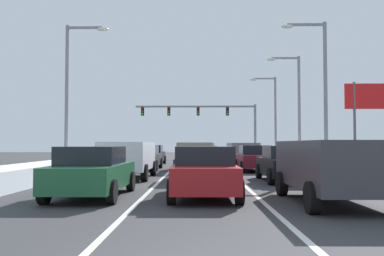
# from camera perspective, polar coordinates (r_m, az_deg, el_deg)

# --- Properties ---
(ground_plane) EXTENTS (120.00, 120.00, 0.00)m
(ground_plane) POSITION_cam_1_polar(r_m,az_deg,el_deg) (21.99, 0.98, -6.36)
(ground_plane) COLOR #333335
(lane_stripe_between_right_lane_and_center_lane) EXTENTS (0.14, 47.34, 0.01)m
(lane_stripe_between_right_lane_and_center_lane) POSITION_cam_1_polar(r_m,az_deg,el_deg) (26.34, 4.66, -5.67)
(lane_stripe_between_right_lane_and_center_lane) COLOR silver
(lane_stripe_between_right_lane_and_center_lane) RESTS_ON ground
(lane_stripe_between_center_lane_and_left_lane) EXTENTS (0.14, 47.34, 0.01)m
(lane_stripe_between_center_lane_and_left_lane) POSITION_cam_1_polar(r_m,az_deg,el_deg) (26.33, -2.78, -5.67)
(lane_stripe_between_center_lane_and_left_lane) COLOR silver
(lane_stripe_between_center_lane_and_left_lane) RESTS_ON ground
(snow_bank_right_shoulder) EXTENTS (1.50, 47.34, 0.75)m
(snow_bank_right_shoulder) POSITION_cam_1_polar(r_m,az_deg,el_deg) (27.20, 15.90, -4.69)
(snow_bank_right_shoulder) COLOR silver
(snow_bank_right_shoulder) RESTS_ON ground
(snow_bank_left_shoulder) EXTENTS (1.96, 47.34, 0.73)m
(snow_bank_left_shoulder) POSITION_cam_1_polar(r_m,az_deg,el_deg) (27.16, -14.05, -4.75)
(snow_bank_left_shoulder) COLOR silver
(snow_bank_left_shoulder) RESTS_ON ground
(suv_charcoal_right_lane_nearest) EXTENTS (2.16, 4.90, 1.67)m
(suv_charcoal_right_lane_nearest) POSITION_cam_1_polar(r_m,az_deg,el_deg) (11.67, 18.56, -4.89)
(suv_charcoal_right_lane_nearest) COLOR #38383D
(suv_charcoal_right_lane_nearest) RESTS_ON ground
(sedan_black_right_lane_second) EXTENTS (2.00, 4.50, 1.51)m
(sedan_black_right_lane_second) POSITION_cam_1_polar(r_m,az_deg,el_deg) (17.98, 12.76, -4.79)
(sedan_black_right_lane_second) COLOR black
(sedan_black_right_lane_second) RESTS_ON ground
(sedan_maroon_right_lane_third) EXTENTS (2.00, 4.50, 1.51)m
(sedan_maroon_right_lane_third) POSITION_cam_1_polar(r_m,az_deg,el_deg) (24.48, 8.65, -4.13)
(sedan_maroon_right_lane_third) COLOR maroon
(sedan_maroon_right_lane_third) RESTS_ON ground
(suv_gray_right_lane_fourth) EXTENTS (2.16, 4.90, 1.67)m
(suv_gray_right_lane_fourth) POSITION_cam_1_polar(r_m,az_deg,el_deg) (30.48, 6.95, -3.29)
(suv_gray_right_lane_fourth) COLOR slate
(suv_gray_right_lane_fourth) RESTS_ON ground
(sedan_red_center_lane_nearest) EXTENTS (2.00, 4.50, 1.51)m
(sedan_red_center_lane_nearest) POSITION_cam_1_polar(r_m,az_deg,el_deg) (12.39, 1.73, -6.02)
(sedan_red_center_lane_nearest) COLOR maroon
(sedan_red_center_lane_nearest) RESTS_ON ground
(sedan_navy_center_lane_second) EXTENTS (2.00, 4.50, 1.51)m
(sedan_navy_center_lane_second) POSITION_cam_1_polar(r_m,az_deg,el_deg) (18.14, 0.66, -4.82)
(sedan_navy_center_lane_second) COLOR navy
(sedan_navy_center_lane_second) RESTS_ON ground
(suv_tan_center_lane_third) EXTENTS (2.16, 4.90, 1.67)m
(suv_tan_center_lane_third) POSITION_cam_1_polar(r_m,az_deg,el_deg) (24.69, 0.38, -3.55)
(suv_tan_center_lane_third) COLOR #937F60
(suv_tan_center_lane_third) RESTS_ON ground
(suv_silver_center_lane_fourth) EXTENTS (2.16, 4.90, 1.67)m
(suv_silver_center_lane_fourth) POSITION_cam_1_polar(r_m,az_deg,el_deg) (31.16, 1.10, -3.28)
(suv_silver_center_lane_fourth) COLOR #B7BABF
(suv_silver_center_lane_fourth) RESTS_ON ground
(sedan_green_left_lane_nearest) EXTENTS (2.00, 4.50, 1.51)m
(sedan_green_left_lane_nearest) POSITION_cam_1_polar(r_m,az_deg,el_deg) (12.77, -13.55, -5.84)
(sedan_green_left_lane_nearest) COLOR #1E5633
(sedan_green_left_lane_nearest) RESTS_ON ground
(suv_white_left_lane_second) EXTENTS (2.16, 4.90, 1.67)m
(suv_white_left_lane_second) POSITION_cam_1_polar(r_m,az_deg,el_deg) (19.38, -8.73, -3.88)
(suv_white_left_lane_second) COLOR silver
(suv_white_left_lane_second) RESTS_ON ground
(sedan_charcoal_left_lane_third) EXTENTS (2.00, 4.50, 1.51)m
(sedan_charcoal_left_lane_third) POSITION_cam_1_polar(r_m,az_deg,el_deg) (25.79, -6.64, -4.04)
(sedan_charcoal_left_lane_third) COLOR #38383D
(sedan_charcoal_left_lane_third) RESTS_ON ground
(sedan_black_left_lane_fourth) EXTENTS (2.00, 4.50, 1.51)m
(sedan_black_left_lane_fourth) POSITION_cam_1_polar(r_m,az_deg,el_deg) (32.12, -5.62, -3.69)
(sedan_black_left_lane_fourth) COLOR black
(sedan_black_left_lane_fourth) RESTS_ON ground
(traffic_light_gantry) EXTENTS (14.00, 0.47, 6.20)m
(traffic_light_gantry) POSITION_cam_1_polar(r_m,az_deg,el_deg) (47.87, 2.42, 1.72)
(traffic_light_gantry) COLOR slate
(traffic_light_gantry) RESTS_ON ground
(street_lamp_right_near) EXTENTS (2.66, 0.36, 8.76)m
(street_lamp_right_near) POSITION_cam_1_polar(r_m,az_deg,el_deg) (25.38, 17.19, 6.05)
(street_lamp_right_near) COLOR gray
(street_lamp_right_near) RESTS_ON ground
(street_lamp_right_mid) EXTENTS (2.66, 0.36, 8.58)m
(street_lamp_right_mid) POSITION_cam_1_polar(r_m,az_deg,el_deg) (33.77, 13.99, 3.81)
(street_lamp_right_mid) COLOR gray
(street_lamp_right_mid) RESTS_ON ground
(street_lamp_right_far) EXTENTS (2.66, 0.36, 8.32)m
(street_lamp_right_far) POSITION_cam_1_polar(r_m,az_deg,el_deg) (42.10, 10.96, 2.41)
(street_lamp_right_far) COLOR gray
(street_lamp_right_far) RESTS_ON ground
(street_lamp_left_mid) EXTENTS (2.66, 0.36, 9.00)m
(street_lamp_left_mid) POSITION_cam_1_polar(r_m,az_deg,el_deg) (26.82, -16.20, 5.87)
(street_lamp_left_mid) COLOR gray
(street_lamp_left_mid) RESTS_ON ground
(roadside_sign_right) EXTENTS (3.20, 0.16, 5.50)m
(roadside_sign_right) POSITION_cam_1_polar(r_m,az_deg,el_deg) (28.34, 23.39, 2.88)
(roadside_sign_right) COLOR #59595B
(roadside_sign_right) RESTS_ON ground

